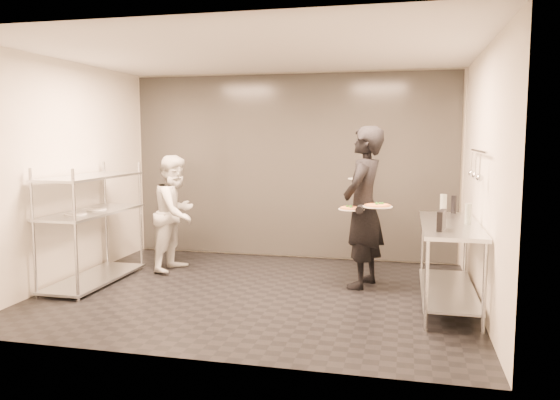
% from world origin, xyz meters
% --- Properties ---
extents(room_shell, '(5.00, 4.00, 2.80)m').
position_xyz_m(room_shell, '(0.00, 1.18, 1.40)').
color(room_shell, black).
rests_on(room_shell, ground).
extents(pass_rack, '(0.60, 1.60, 1.50)m').
position_xyz_m(pass_rack, '(-2.15, -0.00, 0.77)').
color(pass_rack, '#B7BABE').
rests_on(pass_rack, ground).
extents(prep_counter, '(0.60, 1.80, 0.92)m').
position_xyz_m(prep_counter, '(2.18, 0.00, 0.63)').
color(prep_counter, '#B7BABE').
rests_on(prep_counter, ground).
extents(utensil_rail, '(0.07, 1.20, 0.31)m').
position_xyz_m(utensil_rail, '(2.43, -0.00, 1.55)').
color(utensil_rail, '#B7BABE').
rests_on(utensil_rail, room_shell).
extents(waiter, '(0.65, 0.82, 1.98)m').
position_xyz_m(waiter, '(1.20, 0.57, 0.99)').
color(waiter, black).
rests_on(waiter, ground).
extents(chef, '(0.70, 0.85, 1.59)m').
position_xyz_m(chef, '(-1.39, 0.85, 0.80)').
color(chef, silver).
rests_on(chef, ground).
extents(pizza_plate_near, '(0.31, 0.31, 0.05)m').
position_xyz_m(pizza_plate_near, '(1.08, 0.35, 1.00)').
color(pizza_plate_near, silver).
rests_on(pizza_plate_near, waiter).
extents(pizza_plate_far, '(0.35, 0.35, 0.05)m').
position_xyz_m(pizza_plate_far, '(1.38, 0.36, 1.04)').
color(pizza_plate_far, silver).
rests_on(pizza_plate_far, waiter).
extents(salad_plate, '(0.26, 0.26, 0.07)m').
position_xyz_m(salad_plate, '(1.11, 0.92, 1.33)').
color(salad_plate, silver).
rests_on(salad_plate, waiter).
extents(pos_monitor, '(0.11, 0.28, 0.20)m').
position_xyz_m(pos_monitor, '(2.06, -0.47, 1.02)').
color(pos_monitor, black).
rests_on(pos_monitor, prep_counter).
extents(bottle_green, '(0.08, 0.08, 0.27)m').
position_xyz_m(bottle_green, '(2.13, 0.42, 1.06)').
color(bottle_green, gray).
rests_on(bottle_green, prep_counter).
extents(bottle_clear, '(0.07, 0.07, 0.22)m').
position_xyz_m(bottle_clear, '(2.36, -0.01, 1.03)').
color(bottle_clear, gray).
rests_on(bottle_clear, prep_counter).
extents(bottle_dark, '(0.06, 0.06, 0.22)m').
position_xyz_m(bottle_dark, '(2.28, 0.80, 1.03)').
color(bottle_dark, black).
rests_on(bottle_dark, prep_counter).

